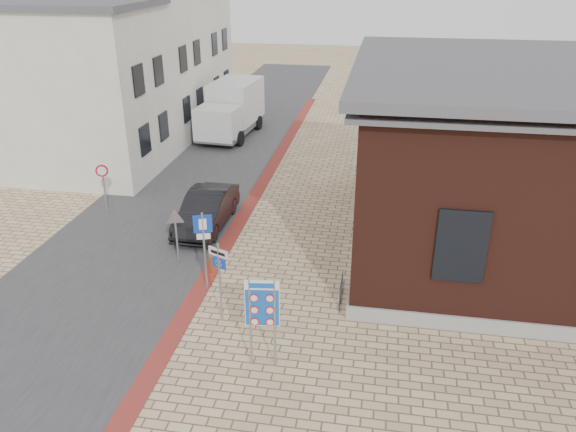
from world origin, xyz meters
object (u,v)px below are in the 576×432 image
Objects in this scene: sedan at (207,210)px; essen_sign at (219,270)px; box_truck at (232,109)px; bollard at (211,261)px; border_sign at (262,306)px; parking_sign at (204,237)px.

essen_sign reaches higher than sedan.
box_truck reaches higher than essen_sign.
bollard is (3.71, -16.60, -1.08)m from box_truck.
box_truck is 19.69m from essen_sign.
border_sign is at bearing -23.60° from essen_sign.
bollard is (-2.74, 4.30, -1.33)m from border_sign.
essen_sign is (4.78, -19.10, 0.09)m from box_truck.
essen_sign is at bearing 125.78° from border_sign.
bollard is at bearing 75.37° from parking_sign.
sedan is at bearing 134.51° from essen_sign.
border_sign reaches higher than sedan.
parking_sign reaches higher than essen_sign.
bollard is (-1.07, 2.50, -1.18)m from essen_sign.
box_truck reaches higher than border_sign.
box_truck reaches higher than parking_sign.
border_sign is (4.08, -8.07, 1.16)m from sedan.
sedan is 1.70× the size of border_sign.
box_truck is 21.88m from border_sign.
sedan is at bearing 109.59° from bollard.
bollard is at bearing 115.39° from border_sign.
box_truck is 17.05m from bollard.
essen_sign is at bearing -78.11° from parking_sign.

